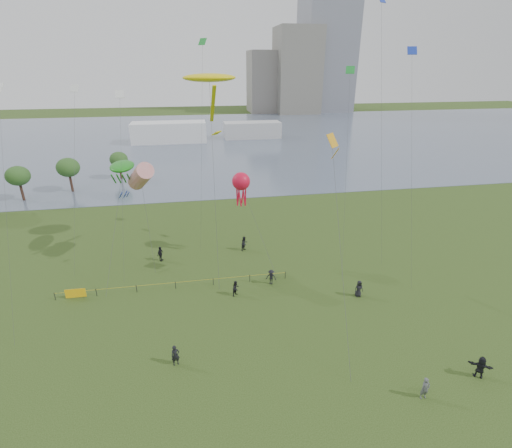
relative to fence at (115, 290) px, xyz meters
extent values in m
plane|color=#243A12|center=(14.36, -12.59, -0.55)|extent=(400.00, 400.00, 0.00)
cube|color=slate|center=(14.36, 87.41, -0.53)|extent=(400.00, 120.00, 0.08)
cube|color=slate|center=(60.36, 149.41, 18.45)|extent=(20.00, 20.00, 38.00)
cube|color=gray|center=(46.36, 155.41, 13.45)|extent=(16.00, 18.00, 28.00)
cube|color=white|center=(2.36, 82.41, 2.45)|extent=(22.00, 8.00, 6.00)
cube|color=silver|center=(28.36, 85.41, 1.95)|extent=(18.00, 7.00, 5.00)
cylinder|color=#342017|center=(-13.75, 36.61, 0.88)|extent=(0.44, 0.44, 2.87)
ellipsoid|color=#345E25|center=(-13.75, 36.61, 4.10)|extent=(4.08, 4.08, 3.44)
cylinder|color=#342017|center=(-6.08, 43.91, 0.71)|extent=(0.44, 0.44, 2.54)
ellipsoid|color=#345E25|center=(-6.08, 43.91, 3.56)|extent=(3.61, 3.61, 3.04)
cylinder|color=#342017|center=(-20.82, 32.86, 0.82)|extent=(0.44, 0.44, 2.76)
ellipsoid|color=#345E25|center=(-20.82, 32.86, 3.92)|extent=(3.92, 3.92, 3.31)
cylinder|color=black|center=(-5.88, 0.00, -0.13)|extent=(0.07, 0.07, 0.85)
cylinder|color=black|center=(-1.88, 0.00, -0.13)|extent=(0.07, 0.07, 0.85)
cylinder|color=black|center=(2.12, 0.00, -0.13)|extent=(0.07, 0.07, 0.85)
cylinder|color=black|center=(6.12, 0.00, -0.13)|extent=(0.07, 0.07, 0.85)
cylinder|color=black|center=(10.12, 0.00, -0.13)|extent=(0.07, 0.07, 0.85)
cylinder|color=black|center=(14.12, 0.00, -0.13)|extent=(0.07, 0.07, 0.85)
cylinder|color=black|center=(18.12, 0.00, -0.13)|extent=(0.07, 0.07, 0.85)
cylinder|color=yellow|center=(6.12, 0.00, 0.19)|extent=(24.00, 0.03, 0.03)
cube|color=yellow|center=(-3.88, 0.00, 0.00)|extent=(2.00, 0.04, 1.00)
imported|color=#525659|center=(23.97, -17.39, 0.34)|extent=(0.67, 0.46, 1.79)
imported|color=black|center=(12.31, -2.33, 0.28)|extent=(1.03, 1.02, 1.67)
imported|color=black|center=(16.32, -0.86, 0.31)|extent=(1.28, 1.00, 1.73)
imported|color=black|center=(4.20, 6.52, 0.38)|extent=(0.93, 1.17, 1.86)
imported|color=black|center=(24.70, -4.63, 0.34)|extent=(0.88, 0.57, 1.78)
imported|color=black|center=(29.24, -16.32, 0.37)|extent=(1.73, 1.42, 1.86)
imported|color=black|center=(6.43, -11.08, 0.34)|extent=(0.75, 0.59, 1.79)
imported|color=black|center=(14.62, 7.54, 0.40)|extent=(1.17, 1.16, 1.91)
cylinder|color=#3F3F42|center=(10.92, 3.64, 9.78)|extent=(0.51, 9.20, 20.68)
ellipsoid|color=yellow|center=(11.16, 8.23, 20.12)|extent=(5.69, 3.56, 0.89)
cube|color=yellow|center=(11.16, 4.03, 17.72)|extent=(0.36, 6.98, 4.09)
cube|color=yellow|center=(11.16, 0.23, 15.62)|extent=(0.95, 0.95, 0.42)
cylinder|color=#3F3F42|center=(3.39, 5.18, 4.77)|extent=(0.72, 2.81, 10.65)
cylinder|color=red|center=(3.05, 6.57, 10.09)|extent=(3.75, 5.18, 3.88)
cylinder|color=#182BAD|center=(1.65, 5.37, 8.49)|extent=(0.60, 1.13, 0.88)
cylinder|color=#182BAD|center=(1.37, 5.75, 8.49)|extent=(0.60, 1.13, 0.88)
cylinder|color=#182BAD|center=(0.93, 5.60, 8.49)|extent=(0.60, 1.13, 0.88)
cylinder|color=#182BAD|center=(0.93, 5.13, 8.49)|extent=(0.60, 1.13, 0.88)
cylinder|color=#182BAD|center=(1.37, 4.99, 8.49)|extent=(0.60, 1.13, 0.88)
cylinder|color=#3F3F42|center=(-0.05, 4.22, 5.12)|extent=(1.84, 9.03, 11.37)
ellipsoid|color=#1A7F17|center=(0.86, 8.72, 10.80)|extent=(2.64, 4.75, 0.92)
cylinder|color=#1A7F17|center=(0.06, 7.12, 9.80)|extent=(0.16, 1.79, 1.54)
cylinder|color=#1A7F17|center=(0.61, 7.12, 9.80)|extent=(0.16, 1.79, 1.54)
cylinder|color=#1A7F17|center=(1.16, 7.12, 9.80)|extent=(0.16, 1.79, 1.54)
cylinder|color=#1A7F17|center=(1.71, 7.12, 9.80)|extent=(0.16, 1.79, 1.54)
cylinder|color=#3F3F42|center=(15.70, 3.25, 4.24)|extent=(3.11, 6.18, 9.60)
sphere|color=red|center=(14.16, 6.32, 9.03)|extent=(2.09, 2.09, 2.09)
cylinder|color=red|center=(14.66, 6.32, 7.43)|extent=(0.18, 0.54, 2.60)
cylinder|color=red|center=(14.41, 6.76, 7.43)|extent=(0.49, 0.36, 2.61)
cylinder|color=red|center=(13.91, 6.76, 7.43)|extent=(0.49, 0.36, 2.61)
cylinder|color=red|center=(13.66, 6.32, 7.43)|extent=(0.18, 0.54, 2.60)
cylinder|color=red|center=(13.91, 5.89, 7.43)|extent=(0.49, 0.36, 2.61)
cylinder|color=red|center=(14.41, 5.89, 7.43)|extent=(0.49, 0.36, 2.61)
cylinder|color=#3F3F42|center=(20.40, -8.89, 7.30)|extent=(1.91, 12.55, 15.72)
cube|color=#F3A215|center=(21.34, -2.63, 15.15)|extent=(1.44, 1.44, 1.17)
cylinder|color=#F3A215|center=(21.34, -3.53, 14.15)|extent=(0.08, 1.58, 1.35)
cube|color=white|center=(-3.56, 11.92, 19.00)|extent=(1.04, 1.00, 0.76)
cube|color=#198C2D|center=(25.78, 5.27, 20.90)|extent=(0.93, 0.60, 0.76)
cube|color=#198C2D|center=(10.86, 13.32, 23.84)|extent=(1.05, 0.96, 0.76)
cube|color=#1933B2|center=(30.50, 1.89, 22.66)|extent=(0.97, 0.68, 0.76)
cube|color=white|center=(1.67, 8.77, 18.54)|extent=(1.01, 0.76, 0.76)
camera|label=1|loc=(8.82, -34.51, 21.46)|focal=26.00mm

